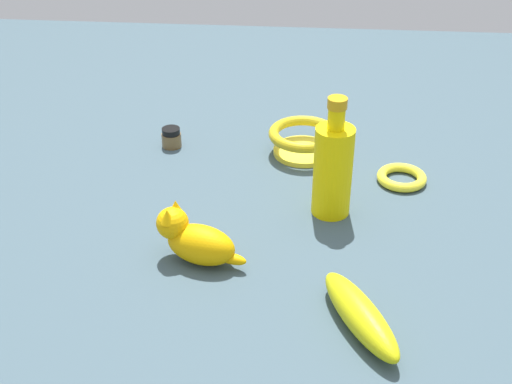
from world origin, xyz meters
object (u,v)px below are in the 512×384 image
Objects in this scene: nail_polish_jar at (171,137)px; bangle at (402,177)px; banana at (360,315)px; bowl at (304,139)px; bottle_tall at (333,168)px; cat_figurine at (194,239)px.

bangle is (-0.45, 0.10, -0.01)m from nail_polish_jar.
nail_polish_jar is at bearing -171.43° from banana.
bowl reaches higher than nail_polish_jar.
bowl is (0.18, -0.09, 0.02)m from bangle.
bottle_tall is at bearing 146.22° from nail_polish_jar.
banana reaches higher than nail_polish_jar.
bottle_tall is (-0.32, 0.21, 0.07)m from nail_polish_jar.
bottle_tall is 1.48× the size of cat_figurine.
bottle_tall is at bearing 40.05° from bangle.
nail_polish_jar is 0.46m from bangle.
cat_figurine is 0.28m from banana.
cat_figurine is at bearing -144.97° from banana.
banana is at bearing 97.47° from bottle_tall.
bowl reaches higher than bangle.
bottle_tall is 0.19m from bangle.
bangle is at bearing 167.32° from nail_polish_jar.
nail_polish_jar reaches higher than bangle.
bangle is (-0.13, -0.11, -0.08)m from bottle_tall.
bottle_tall is at bearing 104.32° from bowl.
bottle_tall is at bearing -143.72° from cat_figurine.
cat_figurine is (0.21, 0.15, -0.05)m from bottle_tall.
bottle_tall is at bearing 160.62° from banana.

